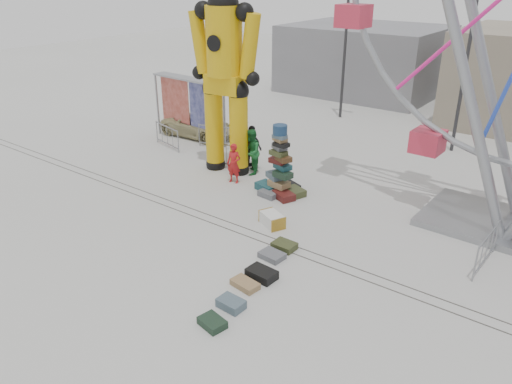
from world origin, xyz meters
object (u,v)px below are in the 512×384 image
Objects in this scene: suitcase_tower at (280,175)px; barricade_dummy_b at (218,137)px; lamp_post_left at (347,37)px; barricade_dummy_a at (167,137)px; lamp_post_right at (470,54)px; parked_suv at (198,126)px; steamer_trunk at (272,220)px; banner_scaffold at (189,94)px; barricade_wheel_front at (487,250)px; pedestrian_green at (251,152)px; pedestrian_black at (252,147)px; barricade_dummy_c at (226,156)px; pedestrian_red at (234,163)px; crash_test_dummy at (225,69)px.

suitcase_tower is 5.94m from barricade_dummy_b.
barricade_dummy_a is at bearing -113.28° from lamp_post_left.
lamp_post_right reaches higher than parked_suv.
barricade_dummy_b is at bearing 168.38° from steamer_trunk.
banner_scaffold is 15.41m from barricade_wheel_front.
barricade_wheel_front is (13.02, -3.31, 0.00)m from barricade_dummy_b.
pedestrian_green is at bearing -126.56° from lamp_post_right.
pedestrian_black is (0.62, -9.42, -3.55)m from lamp_post_left.
barricade_dummy_a is at bearing -145.23° from lamp_post_right.
barricade_dummy_a is at bearing 176.86° from parked_suv.
barricade_dummy_c is at bearing -131.60° from lamp_post_right.
lamp_post_left is at bearing 45.03° from barricade_wheel_front.
barricade_dummy_a is 1.24× the size of pedestrian_red.
pedestrian_red is at bearing -26.94° from banner_scaffold.
crash_test_dummy is 5.64m from barricade_dummy_a.
crash_test_dummy is 8.85× the size of steamer_trunk.
banner_scaffold reaches higher than barricade_dummy_b.
banner_scaffold reaches higher than pedestrian_red.
banner_scaffold is 4.72× the size of steamer_trunk.
pedestrian_green is (-5.96, -8.03, -3.52)m from lamp_post_right.
barricade_wheel_front is (14.92, -3.41, -1.79)m from banner_scaffold.
parked_suv is at bearing -145.14° from pedestrian_green.
pedestrian_green reaches higher than steamer_trunk.
banner_scaffold is at bearing -6.58° from pedestrian_black.
pedestrian_green reaches higher than pedestrian_red.
barricade_dummy_b is at bearing 131.40° from barricade_dummy_c.
suitcase_tower is at bearing -20.86° from barricade_dummy_c.
lamp_post_left is at bearing 155.63° from pedestrian_green.
suitcase_tower is 1.36× the size of barricade_dummy_a.
crash_test_dummy is at bearing -126.13° from parked_suv.
barricade_dummy_b is at bearing 169.84° from suitcase_tower.
steamer_trunk is (-2.59, -11.29, -4.27)m from lamp_post_right.
suitcase_tower is at bearing 4.75° from barricade_dummy_a.
pedestrian_green reaches higher than pedestrian_black.
banner_scaffold is at bearing 138.52° from pedestrian_red.
steamer_trunk is 0.49× the size of pedestrian_black.
banner_scaffold is at bearing 79.35° from barricade_wheel_front.
barricade_dummy_b is (1.99, 1.43, 0.00)m from barricade_dummy_a.
lamp_post_right is 11.87m from barricade_dummy_b.
barricade_dummy_a is 1.07× the size of pedestrian_black.
lamp_post_left reaches higher than crash_test_dummy.
lamp_post_left reaches higher than steamer_trunk.
suitcase_tower is at bearing 143.89° from steamer_trunk.
steamer_trunk is (4.41, -13.29, -4.27)m from lamp_post_left.
barricade_dummy_b is 3.06m from pedestrian_black.
suitcase_tower is 7.89m from banner_scaffold.
barricade_wheel_front is 0.50× the size of parked_suv.
barricade_dummy_b is 1.00× the size of barricade_wheel_front.
crash_test_dummy is 6.69m from steamer_trunk.
pedestrian_green is at bearing 82.75° from barricade_wheel_front.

